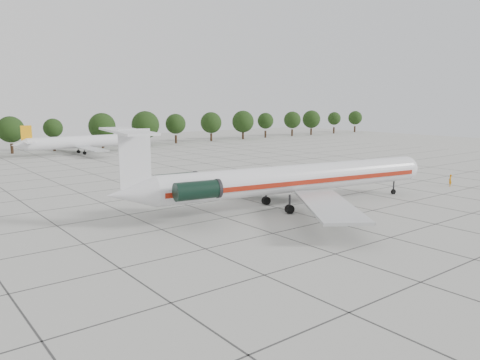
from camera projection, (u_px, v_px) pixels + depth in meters
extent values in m
plane|color=#AEAEA7|center=(278.00, 208.00, 57.24)|extent=(260.00, 260.00, 0.00)
cube|color=#383838|center=(209.00, 190.00, 68.92)|extent=(170.00, 170.00, 0.02)
cylinder|color=silver|center=(299.00, 178.00, 57.52)|extent=(36.57, 9.54, 3.35)
sphere|color=silver|center=(405.00, 168.00, 65.98)|extent=(3.35, 3.35, 3.35)
cone|color=silver|center=(131.00, 194.00, 47.89)|extent=(5.57, 4.17, 3.35)
cube|color=#991E0D|center=(291.00, 178.00, 59.04)|extent=(35.01, 6.13, 0.56)
cube|color=#991E0D|center=(307.00, 182.00, 56.09)|extent=(35.01, 6.13, 0.56)
cube|color=#B7BABC|center=(245.00, 180.00, 64.52)|extent=(8.49, 15.91, 0.30)
cube|color=#B7BABC|center=(329.00, 206.00, 48.62)|extent=(12.53, 15.16, 0.30)
cube|color=black|center=(179.00, 182.00, 52.64)|extent=(2.43, 1.68, 0.25)
cylinder|color=black|center=(177.00, 182.00, 53.26)|extent=(5.13, 2.73, 1.93)
cube|color=black|center=(195.00, 189.00, 48.67)|extent=(2.43, 1.68, 0.25)
cylinder|color=black|center=(198.00, 190.00, 48.05)|extent=(5.13, 2.73, 1.93)
cube|color=silver|center=(135.00, 159.00, 47.53)|extent=(3.25, 0.83, 6.09)
cube|color=silver|center=(127.00, 131.00, 46.72)|extent=(5.08, 12.52, 0.22)
cylinder|color=black|center=(394.00, 187.00, 65.47)|extent=(0.23, 0.23, 1.93)
cylinder|color=black|center=(393.00, 192.00, 65.57)|extent=(0.75, 0.40, 0.71)
cylinder|color=black|center=(266.00, 194.00, 58.78)|extent=(0.28, 0.28, 1.83)
cylinder|color=black|center=(266.00, 201.00, 58.92)|extent=(1.10, 0.77, 1.01)
cylinder|color=black|center=(290.00, 202.00, 54.19)|extent=(0.28, 0.28, 1.83)
cylinder|color=black|center=(290.00, 209.00, 54.32)|extent=(1.10, 0.77, 1.01)
imported|color=orange|center=(450.00, 180.00, 71.55)|extent=(0.78, 0.65, 1.83)
cylinder|color=silver|center=(85.00, 142.00, 115.69)|extent=(27.20, 3.00, 3.00)
cube|color=#B7BABC|center=(81.00, 147.00, 115.28)|extent=(3.50, 27.20, 0.25)
cube|color=orange|center=(26.00, 133.00, 107.12)|extent=(2.40, 0.25, 3.60)
cylinder|color=black|center=(78.00, 152.00, 117.23)|extent=(0.80, 0.45, 0.80)
cylinder|color=black|center=(85.00, 153.00, 113.80)|extent=(0.80, 0.45, 0.80)
cylinder|color=#332114|center=(12.00, 149.00, 116.14)|extent=(0.70, 0.70, 2.50)
sphere|color=black|center=(10.00, 129.00, 115.34)|extent=(6.50, 6.50, 6.50)
cylinder|color=#332114|center=(54.00, 146.00, 122.30)|extent=(0.70, 0.70, 2.50)
sphere|color=black|center=(53.00, 128.00, 121.51)|extent=(4.93, 4.93, 4.93)
cylinder|color=#332114|center=(103.00, 143.00, 130.28)|extent=(0.70, 0.70, 2.50)
sphere|color=black|center=(102.00, 126.00, 129.49)|extent=(7.40, 7.40, 7.40)
cylinder|color=#332114|center=(146.00, 141.00, 138.26)|extent=(0.70, 0.70, 2.50)
sphere|color=black|center=(145.00, 125.00, 137.47)|extent=(8.08, 8.08, 8.08)
cylinder|color=#332114|center=(176.00, 139.00, 144.43)|extent=(0.70, 0.70, 2.50)
sphere|color=black|center=(176.00, 124.00, 143.64)|extent=(6.17, 6.17, 6.17)
cylinder|color=#332114|center=(211.00, 137.00, 152.41)|extent=(0.70, 0.70, 2.50)
sphere|color=black|center=(211.00, 123.00, 151.62)|extent=(6.82, 6.82, 6.82)
cylinder|color=#332114|center=(243.00, 135.00, 160.39)|extent=(0.70, 0.70, 2.50)
sphere|color=black|center=(243.00, 122.00, 159.60)|extent=(7.44, 7.44, 7.44)
cylinder|color=#332114|center=(265.00, 134.00, 166.55)|extent=(0.70, 0.70, 2.50)
sphere|color=black|center=(266.00, 121.00, 165.76)|extent=(5.66, 5.66, 5.66)
cylinder|color=#332114|center=(292.00, 133.00, 174.53)|extent=(0.70, 0.70, 2.50)
sphere|color=black|center=(292.00, 120.00, 173.74)|extent=(6.25, 6.25, 6.25)
cylinder|color=#332114|center=(311.00, 132.00, 180.70)|extent=(0.70, 0.70, 2.50)
sphere|color=black|center=(311.00, 119.00, 179.91)|extent=(6.79, 6.79, 6.79)
cylinder|color=#332114|center=(334.00, 130.00, 188.68)|extent=(0.70, 0.70, 2.50)
sphere|color=black|center=(334.00, 118.00, 187.89)|extent=(5.16, 5.16, 5.16)
cylinder|color=#332114|center=(355.00, 129.00, 196.66)|extent=(0.70, 0.70, 2.50)
sphere|color=black|center=(355.00, 118.00, 195.87)|extent=(5.68, 5.68, 5.68)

